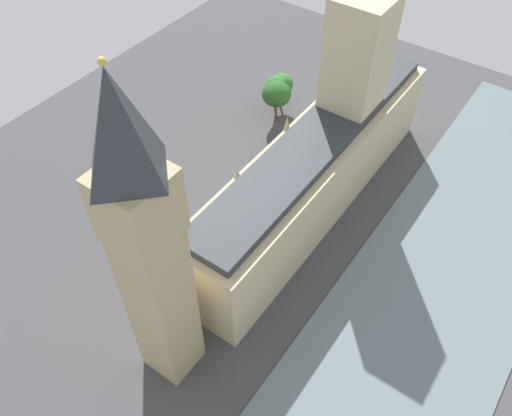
% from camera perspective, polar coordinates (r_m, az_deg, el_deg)
% --- Properties ---
extents(ground_plane, '(135.87, 135.87, 0.00)m').
position_cam_1_polar(ground_plane, '(104.17, 4.88, 0.82)').
color(ground_plane, '#424244').
extents(river_thames, '(29.54, 122.28, 0.25)m').
position_cam_1_polar(river_thames, '(98.45, 20.05, -6.64)').
color(river_thames, slate).
rests_on(river_thames, ground).
extents(parliament_building, '(13.23, 65.87, 37.72)m').
position_cam_1_polar(parliament_building, '(97.61, 6.94, 5.28)').
color(parliament_building, '#CCBA8E').
rests_on(parliament_building, ground).
extents(clock_tower, '(7.74, 7.74, 52.52)m').
position_cam_1_polar(clock_tower, '(62.72, -11.65, -4.41)').
color(clock_tower, tan).
rests_on(clock_tower, ground).
extents(double_decker_bus_corner, '(2.88, 10.57, 4.75)m').
position_cam_1_polar(double_decker_bus_corner, '(112.07, 3.08, 6.87)').
color(double_decker_bus_corner, '#B20C0F').
rests_on(double_decker_bus_corner, ground).
extents(car_white_under_trees, '(1.91, 4.26, 1.74)m').
position_cam_1_polar(car_white_under_trees, '(108.10, -0.67, 3.84)').
color(car_white_under_trees, silver).
rests_on(car_white_under_trees, ground).
extents(car_blue_leading, '(2.04, 4.58, 1.74)m').
position_cam_1_polar(car_blue_leading, '(102.93, -3.78, 0.89)').
color(car_blue_leading, navy).
rests_on(car_blue_leading, ground).
extents(pedestrian_by_river_gate, '(0.51, 0.61, 1.58)m').
position_cam_1_polar(pedestrian_by_river_gate, '(101.38, -1.04, -0.06)').
color(pedestrian_by_river_gate, gray).
rests_on(pedestrian_by_river_gate, ground).
extents(plane_tree_far_end, '(4.60, 4.60, 8.97)m').
position_cam_1_polar(plane_tree_far_end, '(121.64, 2.19, 13.17)').
color(plane_tree_far_end, brown).
rests_on(plane_tree_far_end, ground).
extents(plane_tree_near_tower, '(5.45, 5.45, 8.54)m').
position_cam_1_polar(plane_tree_near_tower, '(123.49, 2.75, 13.32)').
color(plane_tree_near_tower, brown).
rests_on(plane_tree_near_tower, ground).
extents(plane_tree_midblock, '(6.52, 6.52, 9.60)m').
position_cam_1_polar(plane_tree_midblock, '(119.20, 2.24, 12.29)').
color(plane_tree_midblock, brown).
rests_on(plane_tree_midblock, ground).
extents(street_lamp_kerbside, '(0.56, 0.56, 7.04)m').
position_cam_1_polar(street_lamp_kerbside, '(96.94, -12.40, -0.78)').
color(street_lamp_kerbside, black).
rests_on(street_lamp_kerbside, ground).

